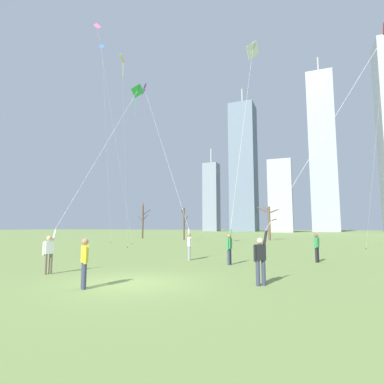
# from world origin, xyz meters

# --- Properties ---
(ground_plane) EXTENTS (400.00, 400.00, 0.00)m
(ground_plane) POSITION_xyz_m (0.00, 0.00, 0.00)
(ground_plane) COLOR #7A934C
(kite_flyer_foreground_left_teal) EXTENTS (8.11, 3.11, 14.19)m
(kite_flyer_foreground_left_teal) POSITION_xyz_m (6.13, 1.88, 3.90)
(kite_flyer_foreground_left_teal) COLOR #33384C
(kite_flyer_foreground_left_teal) RESTS_ON ground
(kite_flyer_foreground_right_purple) EXTENTS (8.18, 8.00, 16.09)m
(kite_flyer_foreground_right_purple) POSITION_xyz_m (-2.87, 9.61, 4.62)
(kite_flyer_foreground_right_purple) COLOR gray
(kite_flyer_foreground_right_purple) RESTS_ON ground
(kite_flyer_midfield_right_green) EXTENTS (1.26, 5.98, 10.74)m
(kite_flyer_midfield_right_green) POSITION_xyz_m (-4.29, 1.09, 2.01)
(kite_flyer_midfield_right_green) COLOR #726656
(kite_flyer_midfield_right_green) RESTS_ON ground
(kite_flyer_far_back_white) EXTENTS (0.92, 7.07, 16.20)m
(kite_flyer_far_back_white) POSITION_xyz_m (2.07, 8.04, 4.70)
(kite_flyer_far_back_white) COLOR #33384C
(kite_flyer_far_back_white) RESTS_ON ground
(bystander_far_off_by_trees) EXTENTS (0.30, 0.49, 1.62)m
(bystander_far_off_by_trees) POSITION_xyz_m (6.28, 9.39, 0.90)
(bystander_far_off_by_trees) COLOR black
(bystander_far_off_by_trees) RESTS_ON ground
(bystander_strolling_midfield) EXTENTS (0.40, 0.38, 1.62)m
(bystander_strolling_midfield) POSITION_xyz_m (-0.81, -1.43, 0.90)
(bystander_strolling_midfield) COLOR #33384C
(bystander_strolling_midfield) RESTS_ON ground
(distant_kite_low_near_trees_yellow) EXTENTS (3.70, 7.11, 15.35)m
(distant_kite_low_near_trees_yellow) POSITION_xyz_m (-7.53, 9.96, 13.01)
(distant_kite_low_near_trees_yellow) COLOR yellow
(distant_kite_low_near_trees_yellow) RESTS_ON ground
(distant_kite_high_overhead_blue) EXTENTS (2.35, 0.97, 26.96)m
(distant_kite_high_overhead_blue) POSITION_xyz_m (-19.51, 22.27, 23.12)
(distant_kite_high_overhead_blue) COLOR blue
(distant_kite_high_overhead_blue) RESTS_ON ground
(distant_kite_drifting_right_pink) EXTENTS (3.07, 4.57, 25.64)m
(distant_kite_drifting_right_pink) POSITION_xyz_m (-15.91, 17.45, 21.99)
(distant_kite_drifting_right_pink) COLOR pink
(distant_kite_drifting_right_pink) RESTS_ON ground
(bare_tree_rightmost) EXTENTS (1.44, 2.13, 4.99)m
(bare_tree_rightmost) POSITION_xyz_m (-12.79, 34.62, 2.61)
(bare_tree_rightmost) COLOR #4C3828
(bare_tree_rightmost) RESTS_ON ground
(bare_tree_leftmost) EXTENTS (3.20, 1.38, 5.20)m
(bare_tree_leftmost) POSITION_xyz_m (-0.09, 37.61, 2.86)
(bare_tree_leftmost) COLOR brown
(bare_tree_leftmost) RESTS_ON ground
(bare_tree_far_right_edge) EXTENTS (1.93, 1.86, 6.38)m
(bare_tree_far_right_edge) POSITION_xyz_m (-21.77, 37.18, 3.21)
(bare_tree_far_right_edge) COLOR #4C3828
(bare_tree_far_right_edge) RESTS_ON ground
(skyline_slender_spire) EXTENTS (11.25, 11.69, 67.16)m
(skyline_slender_spire) POSITION_xyz_m (-23.00, 127.52, 29.43)
(skyline_slender_spire) COLOR slate
(skyline_slender_spire) RESTS_ON ground
(skyline_wide_slab) EXTENTS (8.71, 5.44, 27.52)m
(skyline_wide_slab) POSITION_xyz_m (-5.27, 109.22, 13.76)
(skyline_wide_slab) COLOR #9EA3AD
(skyline_wide_slab) RESTS_ON ground
(skyline_squat_block) EXTENTS (6.96, 6.69, 40.05)m
(skyline_squat_block) POSITION_xyz_m (-39.13, 128.90, 16.33)
(skyline_squat_block) COLOR gray
(skyline_squat_block) RESTS_ON ground
(skyline_mid_tower_left) EXTENTS (10.45, 5.57, 74.31)m
(skyline_mid_tower_left) POSITION_xyz_m (10.58, 124.81, 33.76)
(skyline_mid_tower_left) COLOR #9EA3AD
(skyline_mid_tower_left) RESTS_ON ground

